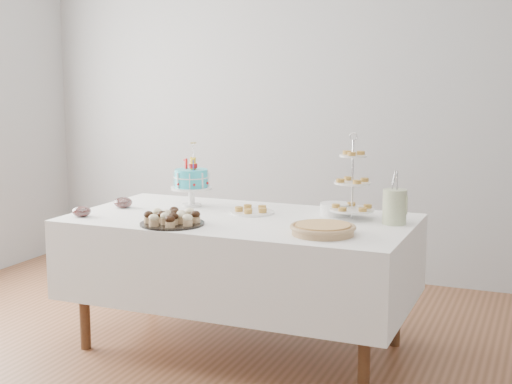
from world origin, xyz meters
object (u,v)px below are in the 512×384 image
at_px(cupcake_tray, 172,218).
at_px(jam_bowl_b, 123,203).
at_px(tiered_stand, 352,183).
at_px(plate_stack, 335,209).
at_px(birthday_cake, 191,189).
at_px(jam_bowl_a, 82,211).
at_px(table, 241,256).
at_px(utensil_pitcher, 395,205).
at_px(pie, 323,229).
at_px(pastry_plate, 252,210).

distance_m(cupcake_tray, jam_bowl_b, 0.62).
bearing_deg(tiered_stand, plate_stack, 147.06).
distance_m(birthday_cake, jam_bowl_a, 0.69).
xyz_separation_m(table, cupcake_tray, (-0.26, -0.33, 0.27)).
bearing_deg(utensil_pitcher, birthday_cake, -171.42).
relative_size(birthday_cake, jam_bowl_b, 3.51).
distance_m(table, jam_bowl_a, 0.94).
distance_m(jam_bowl_a, jam_bowl_b, 0.33).
bearing_deg(cupcake_tray, plate_stack, 39.39).
relative_size(table, birthday_cake, 4.93).
distance_m(cupcake_tray, utensil_pitcher, 1.20).
distance_m(table, pie, 0.67).
bearing_deg(jam_bowl_b, jam_bowl_a, -100.66).
relative_size(pastry_plate, jam_bowl_b, 2.33).
bearing_deg(utensil_pitcher, plate_stack, 173.00).
xyz_separation_m(table, birthday_cake, (-0.42, 0.20, 0.33)).
xyz_separation_m(cupcake_tray, pie, (0.82, 0.08, -0.01)).
bearing_deg(cupcake_tray, birthday_cake, 107.12).
relative_size(birthday_cake, jam_bowl_a, 3.70).
relative_size(tiered_stand, jam_bowl_b, 4.35).
relative_size(table, pie, 5.74).
height_order(tiered_stand, jam_bowl_b, tiered_stand).
relative_size(birthday_cake, pie, 1.17).
xyz_separation_m(birthday_cake, utensil_pitcher, (1.26, -0.05, -0.00)).
bearing_deg(jam_bowl_a, plate_stack, 24.60).
height_order(plate_stack, utensil_pitcher, utensil_pitcher).
bearing_deg(cupcake_tray, pie, 5.52).
bearing_deg(tiered_stand, pie, -93.78).
distance_m(pie, pastry_plate, 0.67).
bearing_deg(plate_stack, table, -150.54).
bearing_deg(plate_stack, pie, -80.26).
relative_size(cupcake_tray, pie, 1.04).
relative_size(jam_bowl_b, utensil_pitcher, 0.39).
bearing_deg(birthday_cake, cupcake_tray, -50.42).
height_order(cupcake_tray, pastry_plate, cupcake_tray).
relative_size(pie, jam_bowl_b, 3.01).
bearing_deg(pie, cupcake_tray, -174.48).
bearing_deg(jam_bowl_a, jam_bowl_b, 79.34).
bearing_deg(table, plate_stack, 29.46).
distance_m(birthday_cake, pastry_plate, 0.45).
relative_size(tiered_stand, utensil_pitcher, 1.68).
relative_size(tiered_stand, jam_bowl_a, 4.59).
xyz_separation_m(jam_bowl_a, jam_bowl_b, (0.06, 0.33, 0.00)).
height_order(pastry_plate, utensil_pitcher, utensil_pitcher).
distance_m(table, cupcake_tray, 0.50).
bearing_deg(plate_stack, jam_bowl_a, -155.40).
xyz_separation_m(cupcake_tray, pastry_plate, (0.27, 0.46, -0.02)).
bearing_deg(utensil_pitcher, table, -158.90).
bearing_deg(jam_bowl_b, pastry_plate, 9.73).
height_order(plate_stack, jam_bowl_a, plate_stack).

